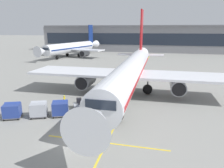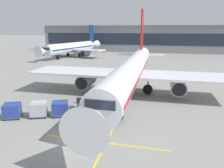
{
  "view_description": "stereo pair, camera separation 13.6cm",
  "coord_description": "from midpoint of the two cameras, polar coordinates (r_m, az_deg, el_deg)",
  "views": [
    {
      "loc": [
        7.75,
        -16.59,
        10.53
      ],
      "look_at": [
        1.47,
        10.06,
        3.26
      ],
      "focal_mm": 33.46,
      "sensor_mm": 36.0,
      "label": 1
    },
    {
      "loc": [
        7.88,
        -16.56,
        10.53
      ],
      "look_at": [
        1.47,
        10.06,
        3.26
      ],
      "focal_mm": 33.46,
      "sensor_mm": 36.0,
      "label": 2
    }
  ],
  "objects": [
    {
      "name": "belt_loader",
      "position": [
        28.74,
        -6.66,
        -4.97
      ],
      "size": [
        5.33,
        3.73,
        2.75
      ],
      "color": "#A3A8B2",
      "rests_on": "ground"
    },
    {
      "name": "ground_crew_by_carts",
      "position": [
        27.54,
        -7.47,
        -5.52
      ],
      "size": [
        0.49,
        0.41,
        1.74
      ],
      "color": "#514C42",
      "rests_on": "ground"
    },
    {
      "name": "baggage_cart_lead",
      "position": [
        26.83,
        -14.11,
        -6.42
      ],
      "size": [
        2.81,
        2.24,
        1.91
      ],
      "color": "#515156",
      "rests_on": "ground"
    },
    {
      "name": "baggage_cart_second",
      "position": [
        27.29,
        -19.55,
        -6.48
      ],
      "size": [
        2.81,
        2.24,
        1.91
      ],
      "color": "#515156",
      "rests_on": "ground"
    },
    {
      "name": "safety_cone_engine_keepout",
      "position": [
        35.9,
        -4.38,
        -1.61
      ],
      "size": [
        0.69,
        0.69,
        0.78
      ],
      "color": "black",
      "rests_on": "ground"
    },
    {
      "name": "safety_cone_wingtip",
      "position": [
        32.48,
        -6.41,
        -3.6
      ],
      "size": [
        0.53,
        0.53,
        0.61
      ],
      "color": "black",
      "rests_on": "ground"
    },
    {
      "name": "distant_airplane",
      "position": [
        82.79,
        -11.03,
        9.69
      ],
      "size": [
        26.83,
        35.71,
        12.15
      ],
      "color": "silver",
      "rests_on": "ground"
    },
    {
      "name": "baggage_cart_third",
      "position": [
        28.11,
        -25.77,
        -6.51
      ],
      "size": [
        2.81,
        2.24,
        1.91
      ],
      "color": "#515156",
      "rests_on": "ground"
    },
    {
      "name": "terminal_building",
      "position": [
        105.81,
        15.07,
        11.91
      ],
      "size": [
        120.82,
        19.71,
        12.08
      ],
      "color": "gray",
      "rests_on": "ground"
    },
    {
      "name": "ground_crew_wingwalker",
      "position": [
        27.2,
        -14.38,
        -6.14
      ],
      "size": [
        0.42,
        0.47,
        1.74
      ],
      "color": "black",
      "rests_on": "ground"
    },
    {
      "name": "apron_guidance_line_stop_bar",
      "position": [
        20.67,
        -1.92,
        -15.77
      ],
      "size": [
        12.0,
        0.2,
        0.01
      ],
      "color": "yellow",
      "rests_on": "ground"
    },
    {
      "name": "apron_guidance_line_lead_in",
      "position": [
        33.97,
        4.75,
        -3.24
      ],
      "size": [
        0.2,
        110.0,
        0.01
      ],
      "color": "yellow",
      "rests_on": "ground"
    },
    {
      "name": "parked_airplane",
      "position": [
        33.73,
        4.95,
        3.46
      ],
      "size": [
        33.24,
        43.09,
        14.77
      ],
      "color": "silver",
      "rests_on": "ground"
    },
    {
      "name": "ground_plane",
      "position": [
        21.14,
        -10.75,
        -15.31
      ],
      "size": [
        600.0,
        600.0,
        0.0
      ],
      "primitive_type": "plane",
      "color": "gray"
    },
    {
      "name": "ground_crew_marshaller",
      "position": [
        28.15,
        -5.88,
        -5.01
      ],
      "size": [
        0.52,
        0.38,
        1.74
      ],
      "color": "black",
      "rests_on": "ground"
    },
    {
      "name": "ground_crew_by_loader",
      "position": [
        29.41,
        -12.99,
        -4.44
      ],
      "size": [
        0.37,
        0.53,
        1.74
      ],
      "color": "#333847",
      "rests_on": "ground"
    }
  ]
}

